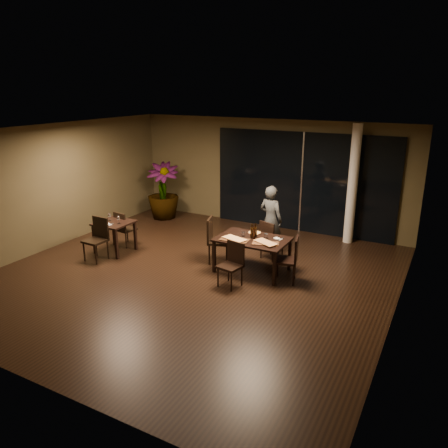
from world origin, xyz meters
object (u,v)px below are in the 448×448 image
chair_main_near (232,262)px  chair_main_left (215,238)px  chair_main_far (270,238)px  diner (271,220)px  bottle_c (255,230)px  side_table (114,227)px  bottle_b (254,233)px  main_table (252,242)px  chair_main_right (290,257)px  potted_plant (163,191)px  bottle_a (252,231)px  chair_side_far (124,227)px  chair_side_near (98,236)px

chair_main_near → chair_main_left: (-0.90, 0.90, 0.08)m
chair_main_far → diner: 0.55m
chair_main_left → bottle_c: 1.03m
side_table → bottle_b: 3.48m
main_table → chair_main_right: (0.90, -0.12, -0.14)m
chair_main_near → potted_plant: bearing=152.1°
bottle_a → bottle_c: same height
chair_side_far → chair_side_near: 0.94m
chair_main_near → chair_main_right: chair_main_right is taller
side_table → potted_plant: (-0.63, 2.86, 0.22)m
diner → potted_plant: (-3.94, 1.13, 0.02)m
chair_main_right → bottle_a: bottle_a is taller
chair_main_right → bottle_b: (-0.87, 0.13, 0.35)m
chair_main_near → chair_side_near: bearing=-165.4°
chair_side_far → bottle_c: bearing=-167.9°
chair_side_far → potted_plant: potted_plant is taller
side_table → chair_main_right: (4.30, 0.38, -0.09)m
side_table → chair_main_near: size_ratio=0.89×
side_table → bottle_a: bearing=8.7°
chair_side_far → chair_main_far: bearing=-157.1°
side_table → chair_side_near: bearing=-92.8°
bottle_b → main_table: bearing=-177.2°
diner → bottle_a: 1.22m
main_table → bottle_a: (-0.03, 0.02, 0.23)m
chair_main_right → chair_side_near: size_ratio=0.98×
potted_plant → bottle_b: 4.69m
chair_main_left → chair_side_near: (-2.47, -1.13, -0.03)m
chair_main_right → chair_side_near: bearing=-92.6°
bottle_a → bottle_b: bearing=-15.8°
chair_main_far → chair_side_far: size_ratio=1.04×
chair_side_near → bottle_a: size_ratio=3.20×
chair_side_near → diner: bearing=36.0°
bottle_a → side_table: bearing=-171.3°
potted_plant → main_table: bearing=-30.4°
diner → chair_side_near: bearing=45.4°
bottle_a → bottle_b: (0.06, -0.02, -0.02)m
bottle_c → side_table: bearing=-169.9°
bottle_c → chair_main_left: bearing=-179.0°
chair_main_left → bottle_a: bearing=-113.3°
chair_main_near → chair_main_left: 1.27m
chair_main_far → chair_main_near: size_ratio=1.03×
side_table → chair_main_left: chair_main_left is taller
chair_main_far → chair_main_near: chair_main_far is taller
chair_main_left → chair_main_far: bearing=-74.2°
main_table → chair_side_near: 3.58m
chair_side_near → diner: diner is taller
chair_side_far → bottle_a: (3.44, 0.12, 0.41)m
side_table → chair_main_far: (3.47, 1.30, -0.11)m
chair_main_near → chair_main_left: bearing=145.6°
chair_main_near → bottle_b: (0.09, 0.81, 0.39)m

